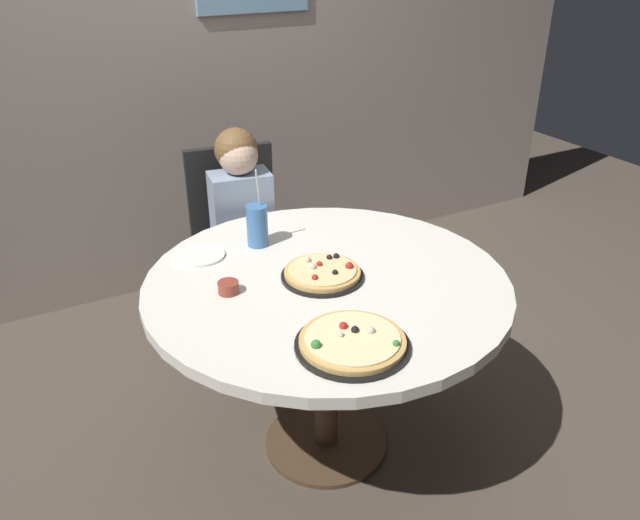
# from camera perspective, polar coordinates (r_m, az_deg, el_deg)

# --- Properties ---
(ground_plane) EXTENTS (8.00, 8.00, 0.00)m
(ground_plane) POSITION_cam_1_polar(r_m,az_deg,el_deg) (2.63, 0.55, -16.08)
(ground_plane) COLOR #4C4238
(wall_with_window) EXTENTS (5.20, 0.14, 2.90)m
(wall_with_window) POSITION_cam_1_polar(r_m,az_deg,el_deg) (3.43, -13.60, 20.73)
(wall_with_window) COLOR #A8998E
(wall_with_window) RESTS_ON ground_plane
(dining_table) EXTENTS (1.26, 1.26, 0.75)m
(dining_table) POSITION_cam_1_polar(r_m,az_deg,el_deg) (2.23, 0.62, -3.78)
(dining_table) COLOR silver
(dining_table) RESTS_ON ground_plane
(chair_wooden) EXTENTS (0.46, 0.46, 0.95)m
(chair_wooden) POSITION_cam_1_polar(r_m,az_deg,el_deg) (3.00, -7.39, 1.89)
(chair_wooden) COLOR black
(chair_wooden) RESTS_ON ground_plane
(diner_child) EXTENTS (0.31, 0.43, 1.08)m
(diner_child) POSITION_cam_1_polar(r_m,az_deg,el_deg) (2.86, -6.45, -0.42)
(diner_child) COLOR #3F4766
(diner_child) RESTS_ON ground_plane
(pizza_veggie) EXTENTS (0.34, 0.34, 0.05)m
(pizza_veggie) POSITION_cam_1_polar(r_m,az_deg,el_deg) (1.84, 2.91, -7.37)
(pizza_veggie) COLOR black
(pizza_veggie) RESTS_ON dining_table
(pizza_cheese) EXTENTS (0.29, 0.29, 0.05)m
(pizza_cheese) POSITION_cam_1_polar(r_m,az_deg,el_deg) (2.18, 0.23, -1.19)
(pizza_cheese) COLOR black
(pizza_cheese) RESTS_ON dining_table
(soda_cup) EXTENTS (0.08, 0.08, 0.31)m
(soda_cup) POSITION_cam_1_polar(r_m,az_deg,el_deg) (2.40, -5.65, 3.12)
(soda_cup) COLOR #3F72B2
(soda_cup) RESTS_ON dining_table
(sauce_bowl) EXTENTS (0.07, 0.07, 0.04)m
(sauce_bowl) POSITION_cam_1_polar(r_m,az_deg,el_deg) (2.12, -8.22, -2.44)
(sauce_bowl) COLOR brown
(sauce_bowl) RESTS_ON dining_table
(plate_small) EXTENTS (0.18, 0.18, 0.01)m
(plate_small) POSITION_cam_1_polar(r_m,az_deg,el_deg) (2.37, -10.69, 0.41)
(plate_small) COLOR white
(plate_small) RESTS_ON dining_table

